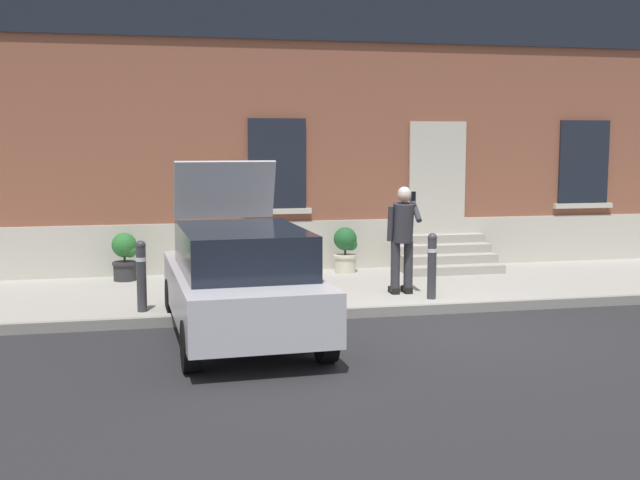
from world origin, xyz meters
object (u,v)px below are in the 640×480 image
person_on_phone (403,233)px  planter_cream (346,249)px  hatchback_car_silver (241,280)px  planter_olive (238,252)px  bollard_near_person (432,263)px  bollard_far_left (141,273)px  planter_charcoal (125,255)px

person_on_phone → planter_cream: (-0.37, 2.29, -0.55)m
hatchback_car_silver → planter_olive: bearing=84.0°
bollard_near_person → bollard_far_left: bearing=180.0°
bollard_near_person → planter_cream: size_ratio=1.22×
bollard_near_person → planter_charcoal: size_ratio=1.22×
person_on_phone → bollard_near_person: bearing=-57.8°
hatchback_car_silver → bollard_far_left: bearing=134.5°
hatchback_car_silver → planter_cream: 4.78m
person_on_phone → planter_olive: 3.38m
planter_charcoal → planter_olive: (2.03, 0.05, 0.00)m
hatchback_car_silver → planter_cream: hatchback_car_silver is taller
hatchback_car_silver → planter_charcoal: bearing=111.5°
person_on_phone → planter_olive: (-2.40, 2.31, -0.55)m
bollard_near_person → planter_cream: bollard_near_person is taller
bollard_near_person → planter_charcoal: bearing=150.0°
planter_olive → planter_cream: (2.03, -0.02, 0.00)m
hatchback_car_silver → planter_olive: (0.43, 4.11, -0.19)m
bollard_near_person → bollard_far_left: 4.45m
bollard_near_person → bollard_far_left: (-4.45, 0.00, 0.00)m
bollard_near_person → planter_cream: bearing=104.1°
bollard_near_person → planter_cream: (-0.70, 2.78, -0.11)m
bollard_near_person → person_on_phone: 0.73m
planter_olive → planter_cream: bearing=-0.5°
bollard_far_left → bollard_near_person: bearing=0.0°
planter_charcoal → hatchback_car_silver: bearing=-68.5°
hatchback_car_silver → person_on_phone: size_ratio=2.36×
bollard_near_person → person_on_phone: person_on_phone is taller
hatchback_car_silver → bollard_near_person: 3.43m
hatchback_car_silver → planter_cream: bearing=59.0°
planter_cream → person_on_phone: bearing=-80.9°
planter_charcoal → planter_cream: (4.06, 0.03, 0.00)m
planter_cream → hatchback_car_silver: bearing=-121.0°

